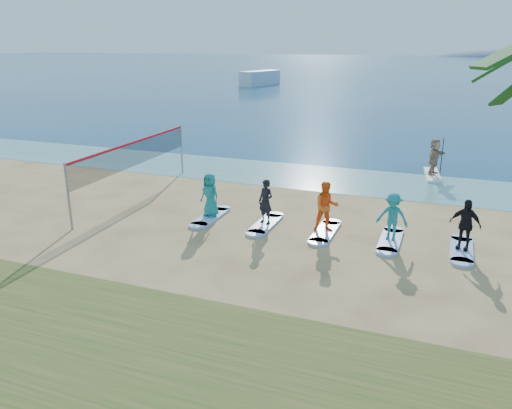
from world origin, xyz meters
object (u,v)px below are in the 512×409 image
(paddleboarder, at_px, (434,156))
(student_3, at_px, (392,217))
(student_0, at_px, (210,195))
(paddleboard, at_px, (432,175))
(surfboard_4, at_px, (462,250))
(student_2, at_px, (326,207))
(student_1, at_px, (266,202))
(surfboard_1, at_px, (266,224))
(student_4, at_px, (465,224))
(surfboard_0, at_px, (211,217))
(surfboard_3, at_px, (390,240))
(volleyball_net, at_px, (134,154))
(surfboard_2, at_px, (325,232))
(boat_offshore_a, at_px, (260,85))

(paddleboarder, distance_m, student_3, 10.01)
(paddleboarder, bearing_deg, student_0, 160.47)
(paddleboard, relative_size, surfboard_4, 1.36)
(student_2, xyz_separation_m, surfboard_4, (4.57, 0.00, -0.95))
(paddleboard, height_order, student_1, student_1)
(surfboard_1, distance_m, surfboard_4, 6.86)
(student_4, bearing_deg, student_1, -163.19)
(surfboard_0, relative_size, student_3, 1.33)
(surfboard_1, height_order, surfboard_3, same)
(student_4, bearing_deg, volleyball_net, -169.50)
(student_2, bearing_deg, paddleboarder, 48.95)
(volleyball_net, relative_size, surfboard_1, 4.13)
(student_4, bearing_deg, student_3, -163.19)
(paddleboard, distance_m, student_2, 10.52)
(paddleboard, relative_size, surfboard_1, 1.36)
(student_3, bearing_deg, paddleboarder, 90.41)
(volleyball_net, xyz_separation_m, surfboard_3, (11.24, -1.50, -1.86))
(paddleboarder, bearing_deg, surfboard_2, -179.43)
(paddleboarder, relative_size, student_0, 1.07)
(student_3, bearing_deg, student_2, -174.18)
(surfboard_3, bearing_deg, surfboard_0, 180.00)
(surfboard_4, distance_m, student_4, 0.89)
(surfboard_1, height_order, student_3, student_3)
(volleyball_net, bearing_deg, student_4, -6.31)
(paddleboard, distance_m, surfboard_2, 10.48)
(surfboard_3, height_order, student_3, student_3)
(volleyball_net, relative_size, surfboard_2, 4.13)
(paddleboarder, distance_m, student_1, 11.39)
(boat_offshore_a, xyz_separation_m, student_4, (30.74, -62.66, 0.94))
(volleyball_net, relative_size, student_2, 4.99)
(paddleboarder, height_order, surfboard_3, paddleboarder)
(student_0, xyz_separation_m, student_2, (4.57, 0.00, 0.06))
(paddleboarder, height_order, surfboard_0, paddleboarder)
(surfboard_4, xyz_separation_m, student_4, (0.00, 0.00, 0.89))
(student_0, xyz_separation_m, surfboard_4, (9.15, 0.00, -0.89))
(volleyball_net, bearing_deg, student_3, -7.58)
(surfboard_3, bearing_deg, paddleboarder, 84.59)
(boat_offshore_a, height_order, student_2, student_2)
(boat_offshore_a, relative_size, student_1, 5.21)
(paddleboarder, height_order, surfboard_1, paddleboarder)
(volleyball_net, xyz_separation_m, surfboard_2, (8.95, -1.50, -1.86))
(student_3, height_order, student_4, student_4)
(paddleboarder, bearing_deg, surfboard_4, -153.79)
(surfboard_3, relative_size, student_4, 1.30)
(surfboard_1, bearing_deg, student_4, 0.00)
(surfboard_2, height_order, surfboard_4, same)
(surfboard_3, xyz_separation_m, student_4, (2.29, 0.00, 0.89))
(surfboard_0, xyz_separation_m, student_2, (4.57, 0.00, 0.95))
(boat_offshore_a, relative_size, surfboard_0, 3.97)
(student_0, relative_size, student_3, 1.03)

